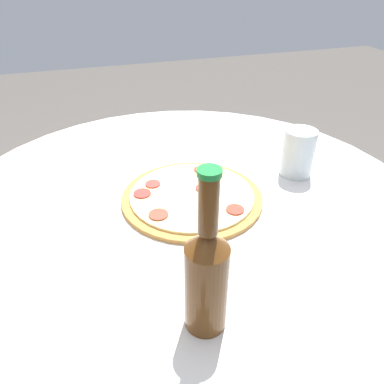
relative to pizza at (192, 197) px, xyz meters
The scene contains 5 objects.
ground_plane 0.70m from the pizza, 31.76° to the left, with size 8.00×8.00×0.00m, color #4C4742.
table 0.18m from the pizza, 31.76° to the left, with size 1.10×1.10×0.69m.
pizza is the anchor object (origin of this frame).
beer_bottle 0.35m from the pizza, 165.62° to the left, with size 0.06×0.06×0.27m.
drinking_glass 0.29m from the pizza, 83.69° to the right, with size 0.08×0.08×0.12m.
Camera 1 is at (-0.69, 0.21, 1.16)m, focal length 35.00 mm.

